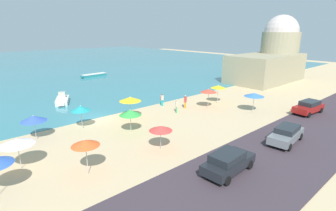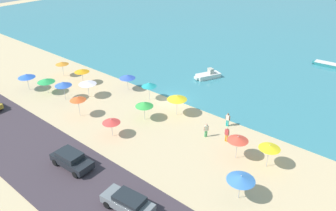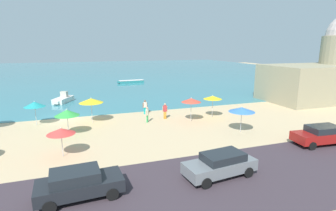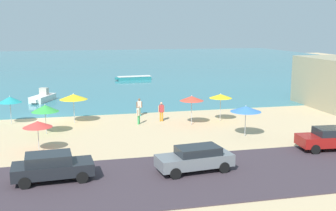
# 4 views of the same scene
# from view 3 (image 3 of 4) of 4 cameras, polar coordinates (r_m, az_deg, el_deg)

# --- Properties ---
(ground_plane) EXTENTS (160.00, 160.00, 0.00)m
(ground_plane) POSITION_cam_3_polar(r_m,az_deg,el_deg) (30.97, -22.05, -2.60)
(ground_plane) COLOR #CEB084
(sea) EXTENTS (150.00, 110.00, 0.05)m
(sea) POSITION_cam_3_polar(r_m,az_deg,el_deg) (85.30, -20.42, 6.81)
(sea) COLOR teal
(sea) RESTS_ON ground_plane
(beach_umbrella_1) EXTENTS (2.01, 2.01, 2.51)m
(beach_umbrella_1) POSITION_cam_3_polar(r_m,az_deg,el_deg) (28.95, 9.70, 1.74)
(beach_umbrella_1) COLOR #B2B2B7
(beach_umbrella_1) RESTS_ON ground_plane
(beach_umbrella_6) EXTENTS (2.36, 2.36, 2.41)m
(beach_umbrella_6) POSITION_cam_3_polar(r_m,az_deg,el_deg) (24.52, 15.77, -0.85)
(beach_umbrella_6) COLOR #B2B2B7
(beach_umbrella_6) RESTS_ON ground_plane
(beach_umbrella_8) EXTENTS (1.95, 1.95, 2.17)m
(beach_umbrella_8) POSITION_cam_3_polar(r_m,az_deg,el_deg) (19.91, -22.28, -5.20)
(beach_umbrella_8) COLOR #B2B2B7
(beach_umbrella_8) RESTS_ON ground_plane
(beach_umbrella_10) EXTENTS (2.11, 2.11, 2.37)m
(beach_umbrella_10) POSITION_cam_3_polar(r_m,az_deg,el_deg) (24.50, -21.14, -1.48)
(beach_umbrella_10) COLOR #B2B2B7
(beach_umbrella_10) RESTS_ON ground_plane
(beach_umbrella_12) EXTENTS (2.00, 2.00, 2.48)m
(beach_umbrella_12) POSITION_cam_3_polar(r_m,az_deg,el_deg) (28.81, -27.06, 0.23)
(beach_umbrella_12) COLOR #B2B2B7
(beach_umbrella_12) RESTS_ON ground_plane
(beach_umbrella_13) EXTENTS (2.41, 2.41, 2.63)m
(beach_umbrella_13) POSITION_cam_3_polar(r_m,az_deg,el_deg) (27.65, -16.41, 1.03)
(beach_umbrella_13) COLOR #B2B2B7
(beach_umbrella_13) RESTS_ON ground_plane
(beach_umbrella_14) EXTENTS (2.05, 2.05, 2.56)m
(beach_umbrella_14) POSITION_cam_3_polar(r_m,az_deg,el_deg) (27.04, 5.08, 1.16)
(beach_umbrella_14) COLOR #B2B2B7
(beach_umbrella_14) RESTS_ON ground_plane
(bather_0) EXTENTS (0.57, 0.24, 1.73)m
(bather_0) POSITION_cam_3_polar(r_m,az_deg,el_deg) (28.26, -0.67, -1.02)
(bather_0) COLOR orange
(bather_0) RESTS_ON ground_plane
(bather_1) EXTENTS (0.38, 0.49, 1.64)m
(bather_1) POSITION_cam_3_polar(r_m,az_deg,el_deg) (27.06, -4.55, -1.80)
(bather_1) COLOR #3EAF5F
(bather_1) RESTS_ON ground_plane
(bather_2) EXTENTS (0.57, 0.25, 1.67)m
(bather_2) POSITION_cam_3_polar(r_m,az_deg,el_deg) (30.41, -5.02, -0.15)
(bather_2) COLOR #12A7A0
(bather_2) RESTS_ON ground_plane
(parked_car_1) EXTENTS (4.40, 2.15, 1.52)m
(parked_car_1) POSITION_cam_3_polar(r_m,az_deg,el_deg) (14.71, -18.83, -15.72)
(parked_car_1) COLOR black
(parked_car_1) RESTS_ON coastal_road
(parked_car_2) EXTENTS (4.51, 2.19, 1.52)m
(parked_car_2) POSITION_cam_3_polar(r_m,az_deg,el_deg) (24.17, 30.36, -5.49)
(parked_car_2) COLOR maroon
(parked_car_2) RESTS_ON coastal_road
(parked_car_4) EXTENTS (4.56, 2.24, 1.46)m
(parked_car_4) POSITION_cam_3_polar(r_m,az_deg,el_deg) (16.30, 11.34, -12.41)
(parked_car_4) COLOR slate
(parked_car_4) RESTS_ON coastal_road
(skiff_nearshore) EXTENTS (2.95, 4.16, 1.47)m
(skiff_nearshore) POSITION_cam_3_polar(r_m,az_deg,el_deg) (39.47, -21.85, 1.27)
(skiff_nearshore) COLOR silver
(skiff_nearshore) RESTS_ON sea
(skiff_offshore) EXTENTS (5.69, 1.78, 0.57)m
(skiff_offshore) POSITION_cam_3_polar(r_m,az_deg,el_deg) (56.87, -8.03, 5.20)
(skiff_offshore) COLOR teal
(skiff_offshore) RESTS_ON sea
(harbor_fortress) EXTENTS (16.53, 8.43, 12.47)m
(harbor_fortress) POSITION_cam_3_polar(r_m,az_deg,el_deg) (45.93, 32.41, 6.81)
(harbor_fortress) COLOR gray
(harbor_fortress) RESTS_ON ground_plane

